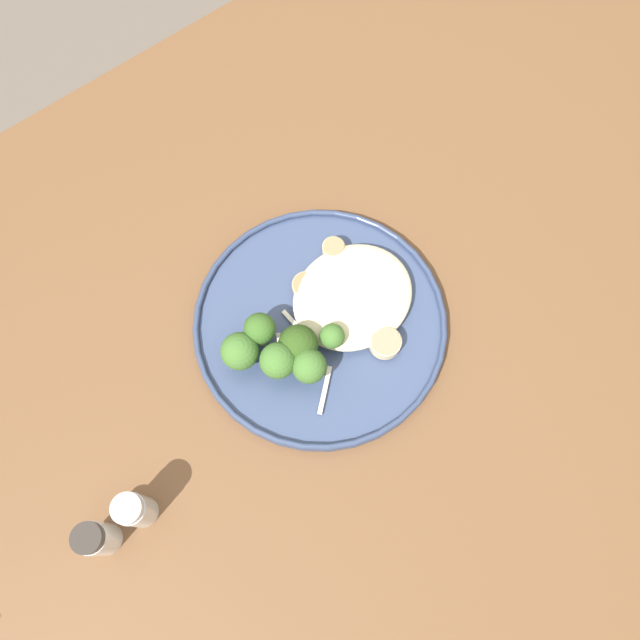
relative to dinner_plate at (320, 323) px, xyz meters
name	(u,v)px	position (x,y,z in m)	size (l,w,h in m)	color
ground	(328,449)	(0.01, 0.04, -0.75)	(6.00, 6.00, 0.00)	#665B51
wooden_dining_table	(334,370)	(0.01, 0.04, -0.09)	(1.40, 1.00, 0.74)	brown
dinner_plate	(320,323)	(0.00, 0.00, 0.00)	(0.29, 0.29, 0.02)	#38476B
noodle_bed	(353,296)	(-0.05, 0.00, 0.01)	(0.14, 0.12, 0.03)	beige
seared_scallop_front_small	(374,263)	(-0.09, -0.02, 0.01)	(0.02, 0.02, 0.02)	#DBB77A
seared_scallop_large_seared	(336,299)	(-0.03, -0.01, 0.01)	(0.02, 0.02, 0.01)	#E5C689
seared_scallop_half_hidden	(343,280)	(-0.05, -0.02, 0.01)	(0.02, 0.02, 0.01)	#E5C689
seared_scallop_rear_pale	(357,302)	(-0.05, 0.01, 0.01)	(0.02, 0.02, 0.02)	beige
seared_scallop_left_edge	(334,249)	(-0.07, -0.06, 0.01)	(0.03, 0.03, 0.02)	#E5C689
seared_scallop_tilted_round	(385,343)	(-0.04, 0.07, 0.01)	(0.04, 0.04, 0.02)	beige
seared_scallop_right_edge	(306,286)	(-0.01, -0.04, 0.01)	(0.03, 0.03, 0.01)	#DBB77A
broccoli_floret_tall_stalk	(309,366)	(0.05, 0.04, 0.03)	(0.04, 0.04, 0.05)	#89A356
broccoli_floret_front_edge	(278,361)	(0.07, 0.02, 0.04)	(0.04, 0.04, 0.06)	#7A994C
broccoli_floret_right_tilted	(298,345)	(0.04, 0.01, 0.03)	(0.04, 0.04, 0.05)	#89A356
broccoli_floret_beside_noodles	(260,329)	(0.06, -0.02, 0.04)	(0.03, 0.03, 0.06)	#7A994C
broccoli_floret_left_leaning	(240,352)	(0.10, -0.02, 0.04)	(0.04, 0.04, 0.06)	#7A994C
broccoli_floret_small_sprig	(333,336)	(0.00, 0.03, 0.03)	(0.03, 0.03, 0.04)	#7A994C
onion_sliver_short_strip	(334,330)	(-0.01, 0.02, 0.01)	(0.05, 0.01, 0.00)	silver
onion_sliver_curled_piece	(280,352)	(0.06, 0.00, 0.01)	(0.04, 0.01, 0.00)	silver
onion_sliver_long_sliver	(325,390)	(0.04, 0.07, 0.01)	(0.05, 0.01, 0.00)	silver
onion_sliver_pale_crescent	(296,325)	(0.02, -0.01, 0.01)	(0.05, 0.01, 0.00)	silver
salt_shaker	(135,510)	(0.27, 0.05, 0.02)	(0.03, 0.03, 0.07)	white
pepper_shaker	(97,539)	(0.32, 0.05, 0.02)	(0.03, 0.03, 0.07)	white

